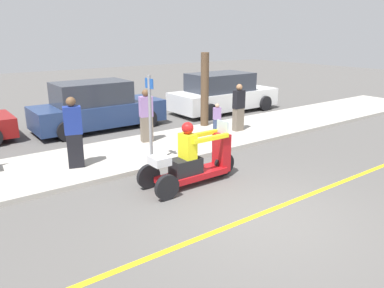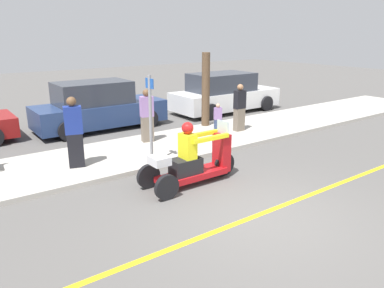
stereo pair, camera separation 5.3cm
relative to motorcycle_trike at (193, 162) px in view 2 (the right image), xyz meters
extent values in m
plane|color=#565451|center=(0.08, -1.95, -0.51)|extent=(60.00, 60.00, 0.00)
cube|color=gold|center=(-0.02, -1.95, -0.51)|extent=(24.00, 0.12, 0.01)
cube|color=#B2ADA3|center=(0.08, 2.65, -0.45)|extent=(28.00, 2.80, 0.12)
cylinder|color=black|center=(0.93, 0.00, -0.24)|extent=(0.54, 0.10, 0.54)
cylinder|color=black|center=(-0.93, -0.37, -0.24)|extent=(0.54, 0.10, 0.54)
cylinder|color=black|center=(-0.93, 0.37, -0.24)|extent=(0.54, 0.10, 0.54)
cube|color=#AD1419|center=(-0.02, 0.00, -0.29)|extent=(1.68, 0.52, 0.14)
cube|color=black|center=(-0.19, 0.00, -0.05)|extent=(0.67, 0.41, 0.36)
cube|color=#AD1419|center=(0.83, 0.00, 0.09)|extent=(0.24, 0.41, 0.89)
cube|color=silver|center=(0.85, 0.00, 0.68)|extent=(0.03, 0.37, 0.30)
cube|color=silver|center=(-0.86, 0.00, 0.22)|extent=(0.36, 0.41, 0.18)
cube|color=yellow|center=(-0.14, 0.00, 0.41)|extent=(0.26, 0.38, 0.55)
sphere|color=red|center=(-0.14, 0.00, 0.81)|extent=(0.26, 0.26, 0.26)
cube|color=#515156|center=(-0.01, -0.12, -0.05)|extent=(0.14, 0.14, 0.36)
cube|color=#515156|center=(-0.01, 0.12, -0.05)|extent=(0.14, 0.14, 0.36)
cube|color=yellow|center=(0.35, -0.20, 0.55)|extent=(0.97, 0.09, 0.09)
cube|color=yellow|center=(0.35, 0.20, 0.55)|extent=(0.97, 0.09, 0.09)
cube|color=#726656|center=(0.67, 3.24, -0.01)|extent=(0.37, 0.29, 0.76)
cube|color=#9972B2|center=(0.67, 3.24, 0.68)|extent=(0.41, 0.29, 0.61)
sphere|color=brown|center=(0.67, 3.24, 1.08)|extent=(0.21, 0.21, 0.21)
cube|color=black|center=(-1.83, 2.33, 0.03)|extent=(0.42, 0.34, 0.84)
cube|color=navy|center=(-1.83, 2.33, 0.78)|extent=(0.46, 0.35, 0.66)
sphere|color=brown|center=(-1.83, 2.33, 1.23)|extent=(0.23, 0.23, 0.23)
cube|color=#38476B|center=(2.94, 2.67, -0.15)|extent=(0.25, 0.20, 0.48)
cube|color=#9972B2|center=(2.94, 2.67, 0.28)|extent=(0.27, 0.21, 0.38)
sphere|color=tan|center=(2.94, 2.67, 0.54)|extent=(0.13, 0.13, 0.13)
cube|color=#726656|center=(3.79, 2.58, -0.01)|extent=(0.34, 0.23, 0.75)
cube|color=black|center=(3.79, 2.58, 0.66)|extent=(0.37, 0.23, 0.60)
sphere|color=#9E704C|center=(3.79, 2.58, 1.06)|extent=(0.20, 0.20, 0.20)
cube|color=navy|center=(0.34, 6.01, 0.04)|extent=(4.50, 1.73, 0.75)
cube|color=#2D333D|center=(0.12, 6.01, 0.79)|extent=(2.47, 1.56, 0.75)
cylinder|color=black|center=(1.80, 5.14, -0.19)|extent=(0.64, 0.22, 0.64)
cylinder|color=black|center=(1.80, 6.87, -0.19)|extent=(0.64, 0.22, 0.64)
cylinder|color=black|center=(-1.12, 5.14, -0.19)|extent=(0.64, 0.22, 0.64)
cylinder|color=black|center=(-1.12, 6.87, -0.19)|extent=(0.64, 0.22, 0.64)
cube|color=silver|center=(5.88, 5.71, 0.03)|extent=(4.74, 1.87, 0.73)
cube|color=#2D333D|center=(5.65, 5.71, 0.77)|extent=(2.61, 1.68, 0.74)
cylinder|color=black|center=(7.43, 4.77, -0.19)|extent=(0.64, 0.22, 0.64)
cylinder|color=black|center=(7.43, 6.64, -0.19)|extent=(0.64, 0.22, 0.64)
cylinder|color=black|center=(4.34, 4.77, -0.19)|extent=(0.64, 0.22, 0.64)
cylinder|color=black|center=(4.34, 6.64, -0.19)|extent=(0.64, 0.22, 0.64)
cylinder|color=brown|center=(3.34, 3.83, 0.87)|extent=(0.28, 0.28, 2.52)
cylinder|color=gray|center=(-0.19, 1.50, 0.71)|extent=(0.08, 0.08, 2.20)
cube|color=#1E51AD|center=(-0.19, 1.50, 1.61)|extent=(0.02, 0.36, 0.24)
camera|label=1|loc=(-4.67, -6.32, 2.79)|focal=35.00mm
camera|label=2|loc=(-4.63, -6.35, 2.79)|focal=35.00mm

